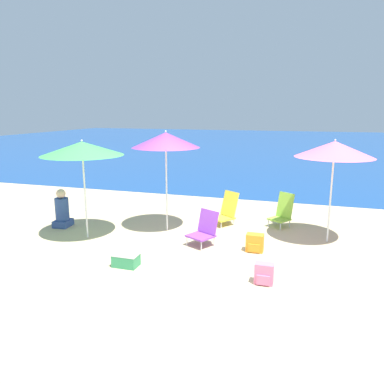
{
  "coord_description": "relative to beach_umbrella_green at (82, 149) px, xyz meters",
  "views": [
    {
      "loc": [
        1.75,
        -6.1,
        2.74
      ],
      "look_at": [
        -0.6,
        1.44,
        1.0
      ],
      "focal_mm": 35.0,
      "sensor_mm": 36.0,
      "label": 1
    }
  ],
  "objects": [
    {
      "name": "beach_umbrella_purple",
      "position": [
        1.49,
        1.0,
        0.14
      ],
      "size": [
        1.53,
        1.53,
        2.3
      ],
      "color": "white",
      "rests_on": "ground"
    },
    {
      "name": "cooler_box",
      "position": [
        1.53,
        -1.16,
        -1.81
      ],
      "size": [
        0.46,
        0.3,
        0.27
      ],
      "color": "#338C59",
      "rests_on": "ground"
    },
    {
      "name": "beach_umbrella_green",
      "position": [
        0.0,
        0.0,
        0.0
      ],
      "size": [
        1.73,
        1.73,
        2.13
      ],
      "color": "white",
      "rests_on": "ground"
    },
    {
      "name": "beach_chair_yellow",
      "position": [
        2.7,
        1.88,
        -1.6
      ],
      "size": [
        0.71,
        0.74,
        0.79
      ],
      "rotation": [
        0.0,
        0.0,
        -0.6
      ],
      "color": "silver",
      "rests_on": "ground"
    },
    {
      "name": "backpack_pink",
      "position": [
        3.97,
        -1.12,
        -1.78
      ],
      "size": [
        0.3,
        0.22,
        0.34
      ],
      "color": "pink",
      "rests_on": "ground"
    },
    {
      "name": "ground_plane",
      "position": [
        2.77,
        -0.68,
        -1.95
      ],
      "size": [
        60.0,
        60.0,
        0.0
      ],
      "primitive_type": "plane",
      "color": "#C6B284"
    },
    {
      "name": "person_seated_near",
      "position": [
        -0.99,
        0.5,
        -1.57
      ],
      "size": [
        0.39,
        0.44,
        0.92
      ],
      "rotation": [
        0.0,
        0.0,
        0.09
      ],
      "color": "#334C8C",
      "rests_on": "ground"
    },
    {
      "name": "beach_umbrella_pink",
      "position": [
        5.02,
        1.28,
        0.01
      ],
      "size": [
        1.58,
        1.58,
        2.17
      ],
      "color": "white",
      "rests_on": "ground"
    },
    {
      "name": "beach_chair_purple",
      "position": [
        2.57,
        0.32,
        -1.61
      ],
      "size": [
        0.67,
        0.69,
        0.71
      ],
      "rotation": [
        0.0,
        0.0,
        -0.48
      ],
      "color": "silver",
      "rests_on": "ground"
    },
    {
      "name": "beach_chair_lime",
      "position": [
        4.02,
        2.1,
        -1.58
      ],
      "size": [
        0.61,
        0.63,
        0.8
      ],
      "rotation": [
        0.0,
        0.0,
        -0.58
      ],
      "color": "silver",
      "rests_on": "ground"
    },
    {
      "name": "backpack_orange",
      "position": [
        3.63,
        0.25,
        -1.77
      ],
      "size": [
        0.33,
        0.24,
        0.35
      ],
      "color": "orange",
      "rests_on": "ground"
    },
    {
      "name": "sea_water",
      "position": [
        2.77,
        24.51,
        -1.94
      ],
      "size": [
        60.0,
        40.0,
        0.01
      ],
      "color": "#19478C",
      "rests_on": "ground"
    }
  ]
}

